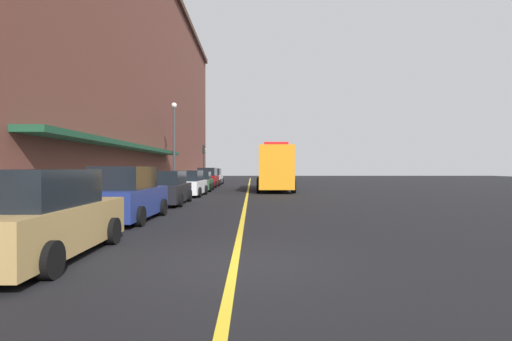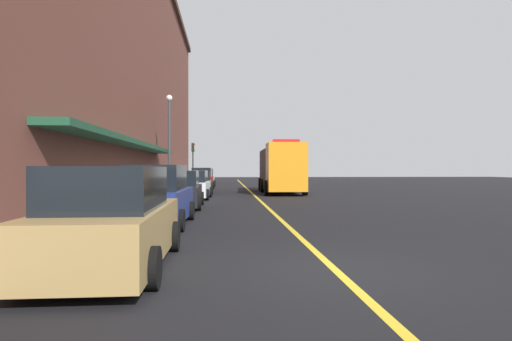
# 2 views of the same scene
# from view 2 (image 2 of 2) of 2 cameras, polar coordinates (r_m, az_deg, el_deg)

# --- Properties ---
(ground_plane) EXTENTS (112.00, 112.00, 0.00)m
(ground_plane) POSITION_cam_2_polar(r_m,az_deg,el_deg) (32.43, -0.77, -2.88)
(ground_plane) COLOR black
(sidewalk_left) EXTENTS (2.40, 70.00, 0.15)m
(sidewalk_left) POSITION_cam_2_polar(r_m,az_deg,el_deg) (32.65, -11.71, -2.73)
(sidewalk_left) COLOR gray
(sidewalk_left) RESTS_ON ground
(lane_center_stripe) EXTENTS (0.16, 70.00, 0.01)m
(lane_center_stripe) POSITION_cam_2_polar(r_m,az_deg,el_deg) (32.43, -0.77, -2.87)
(lane_center_stripe) COLOR gold
(lane_center_stripe) RESTS_ON ground
(brick_building_left) EXTENTS (12.78, 64.00, 19.65)m
(brick_building_left) POSITION_cam_2_polar(r_m,az_deg,el_deg) (34.26, -24.01, 13.84)
(brick_building_left) COLOR brown
(brick_building_left) RESTS_ON ground
(parked_car_0) EXTENTS (2.09, 4.68, 1.81)m
(parked_car_0) POSITION_cam_2_polar(r_m,az_deg,el_deg) (7.93, -18.88, -6.49)
(parked_car_0) COLOR #A5844C
(parked_car_0) RESTS_ON ground
(parked_car_1) EXTENTS (2.07, 4.47, 1.88)m
(parked_car_1) POSITION_cam_2_polar(r_m,az_deg,el_deg) (13.45, -13.20, -3.59)
(parked_car_1) COLOR navy
(parked_car_1) RESTS_ON ground
(parked_car_2) EXTENTS (2.07, 4.71, 1.68)m
(parked_car_2) POSITION_cam_2_polar(r_m,az_deg,el_deg) (19.36, -10.23, -2.66)
(parked_car_2) COLOR black
(parked_car_2) RESTS_ON ground
(parked_car_3) EXTENTS (2.22, 4.25, 1.67)m
(parked_car_3) POSITION_cam_2_polar(r_m,az_deg,el_deg) (24.96, -8.64, -2.02)
(parked_car_3) COLOR silver
(parked_car_3) RESTS_ON ground
(parked_car_4) EXTENTS (2.23, 4.54, 1.54)m
(parked_car_4) POSITION_cam_2_polar(r_m,az_deg,el_deg) (30.47, -7.85, -1.71)
(parked_car_4) COLOR #2D5133
(parked_car_4) RESTS_ON ground
(parked_car_5) EXTENTS (2.01, 4.78, 1.85)m
(parked_car_5) POSITION_cam_2_polar(r_m,az_deg,el_deg) (36.50, -7.27, -1.18)
(parked_car_5) COLOR maroon
(parked_car_5) RESTS_ON ground
(parked_car_6) EXTENTS (2.06, 4.52, 1.77)m
(parked_car_6) POSITION_cam_2_polar(r_m,az_deg,el_deg) (42.02, -6.94, -1.04)
(parked_car_6) COLOR silver
(parked_car_6) RESTS_ON ground
(utility_truck) EXTENTS (2.96, 9.07, 3.70)m
(utility_truck) POSITION_cam_2_polar(r_m,az_deg,el_deg) (31.03, 3.32, 0.24)
(utility_truck) COLOR orange
(utility_truck) RESTS_ON ground
(parking_meter_0) EXTENTS (0.14, 0.18, 1.33)m
(parking_meter_0) POSITION_cam_2_polar(r_m,az_deg,el_deg) (40.22, -9.06, -0.77)
(parking_meter_0) COLOR #4C4C51
(parking_meter_0) RESTS_ON sidewalk_left
(parking_meter_1) EXTENTS (0.14, 0.18, 1.33)m
(parking_meter_1) POSITION_cam_2_polar(r_m,az_deg,el_deg) (11.36, -21.80, -3.35)
(parking_meter_1) COLOR #4C4C51
(parking_meter_1) RESTS_ON sidewalk_left
(parking_meter_2) EXTENTS (0.14, 0.18, 1.33)m
(parking_meter_2) POSITION_cam_2_polar(r_m,az_deg,el_deg) (35.94, -9.64, -0.89)
(parking_meter_2) COLOR #4C4C51
(parking_meter_2) RESTS_ON sidewalk_left
(street_lamp_left) EXTENTS (0.44, 0.44, 6.94)m
(street_lamp_left) POSITION_cam_2_polar(r_m,az_deg,el_deg) (31.17, -11.63, 5.08)
(street_lamp_left) COLOR #33383D
(street_lamp_left) RESTS_ON sidewalk_left
(traffic_light_near) EXTENTS (0.38, 0.36, 4.30)m
(traffic_light_near) POSITION_cam_2_polar(r_m,az_deg,el_deg) (44.56, -8.50, 2.03)
(traffic_light_near) COLOR #232326
(traffic_light_near) RESTS_ON sidewalk_left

